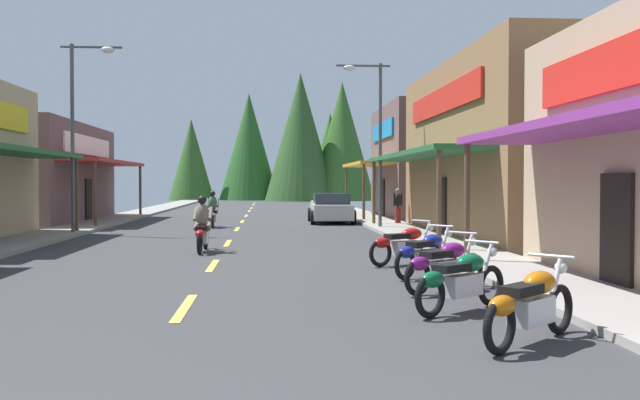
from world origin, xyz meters
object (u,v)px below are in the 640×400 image
Objects in this scene: motorcycle_parked_right_2 at (445,264)px; motorcycle_parked_right_3 at (426,253)px; rider_cruising_trailing at (213,212)px; parked_car_curbside at (331,208)px; streetlamp_left at (81,113)px; pedestrian_by_shop at (398,204)px; rider_cruising_lead at (202,228)px; motorcycle_parked_right_0 at (530,304)px; motorcycle_parked_right_1 at (461,279)px; streetlamp_right at (372,123)px; motorcycle_parked_right_4 at (404,244)px.

motorcycle_parked_right_2 and motorcycle_parked_right_3 have the same top height.
rider_cruising_trailing is 0.50× the size of parked_car_curbside.
pedestrian_by_shop is at bearing 20.32° from streetlamp_left.
motorcycle_parked_right_2 is 0.83× the size of rider_cruising_trailing.
rider_cruising_trailing is at bearing 3.93° from rider_cruising_lead.
rider_cruising_trailing is at bearing 120.32° from parked_car_curbside.
rider_cruising_lead is at bearing 71.34° from motorcycle_parked_right_0.
motorcycle_parked_right_1 is at bearing -179.36° from parked_car_curbside.
streetlamp_right is 4.10× the size of motorcycle_parked_right_3.
streetlamp_left is at bearing 37.80° from rider_cruising_lead.
streetlamp_left is 12.58m from parked_car_curbside.
pedestrian_by_shop is (2.57, 14.68, 0.47)m from motorcycle_parked_right_4.
motorcycle_parked_right_2 is 18.90m from pedestrian_by_shop.
streetlamp_left is 14.70m from motorcycle_parked_right_4.
motorcycle_parked_right_0 and motorcycle_parked_right_1 have the same top height.
motorcycle_parked_right_2 is (-1.13, -16.29, -3.88)m from streetlamp_right.
motorcycle_parked_right_3 is at bearing -136.20° from rider_cruising_lead.
motorcycle_parked_right_3 is (-1.01, -14.30, -3.88)m from streetlamp_right.
pedestrian_by_shop reaches higher than motorcycle_parked_right_1.
streetlamp_right is 4.44m from pedestrian_by_shop.
streetlamp_left reaches higher than motorcycle_parked_right_4.
rider_cruising_lead is 13.60m from pedestrian_by_shop.
parked_car_curbside is (-1.28, 4.73, -3.68)m from streetlamp_right.
motorcycle_parked_right_2 is at bearing 48.23° from motorcycle_parked_right_0.
pedestrian_by_shop is at bearing 44.97° from motorcycle_parked_right_2.
motorcycle_parked_right_1 is at bearing -94.31° from streetlamp_right.
streetlamp_right is at bearing -108.31° from rider_cruising_trailing.
motorcycle_parked_right_0 is at bearing -121.27° from motorcycle_parked_right_1.
parked_car_curbside is (9.77, 6.96, -3.78)m from streetlamp_left.
streetlamp_right reaches higher than pedestrian_by_shop.
streetlamp_left is 3.25× the size of rider_cruising_trailing.
streetlamp_left is 3.66× the size of motorcycle_parked_right_4.
motorcycle_parked_right_3 is at bearing -46.77° from pedestrian_by_shop.
motorcycle_parked_right_1 is 20.61m from rider_cruising_trailing.
motorcycle_parked_right_1 is at bearing -137.65° from motorcycle_parked_right_3.
motorcycle_parked_right_3 is 7.41m from rider_cruising_lead.
streetlamp_right is 3.56× the size of motorcycle_parked_right_4.
streetlamp_left reaches higher than motorcycle_parked_right_0.
streetlamp_right is 4.09× the size of motorcycle_parked_right_0.
motorcycle_parked_right_0 is 0.77× the size of rider_cruising_trailing.
streetlamp_right reaches higher than motorcycle_parked_right_3.
streetlamp_right is at bearing 43.64° from motorcycle_parked_right_3.
motorcycle_parked_right_1 is at bearing -123.19° from motorcycle_parked_right_4.
parked_car_curbside is at bearing -64.28° from rider_cruising_trailing.
streetlamp_right reaches higher than rider_cruising_lead.
motorcycle_parked_right_0 is (9.93, -18.09, -3.98)m from streetlamp_left.
rider_cruising_lead is at bearing 90.58° from motorcycle_parked_right_3.
motorcycle_parked_right_3 is 16.92m from pedestrian_by_shop.
pedestrian_by_shop is (7.57, 11.30, 0.31)m from rider_cruising_lead.
streetlamp_left reaches higher than motorcycle_parked_right_1.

